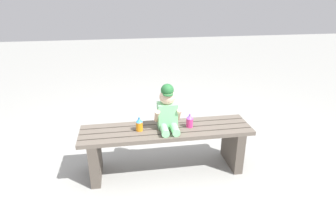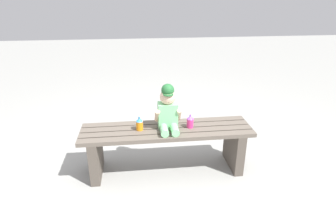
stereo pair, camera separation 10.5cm
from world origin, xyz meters
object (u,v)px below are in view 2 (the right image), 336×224
Objects in this scene: park_bench at (167,142)px; child_figure at (168,110)px; sippy_cup_left at (139,124)px; sippy_cup_right at (190,121)px.

child_figure is (0.01, 0.01, 0.32)m from park_bench.
child_figure reaches higher than park_bench.
park_bench is 12.24× the size of sippy_cup_left.
park_bench is 3.75× the size of child_figure.
park_bench is 12.24× the size of sippy_cup_right.
sippy_cup_right is at bearing 0.00° from sippy_cup_left.
park_bench is at bearing -0.75° from sippy_cup_left.
park_bench is at bearing -149.78° from child_figure.
sippy_cup_left is (-0.25, -0.00, -0.12)m from child_figure.
sippy_cup_right is at bearing -1.19° from child_figure.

